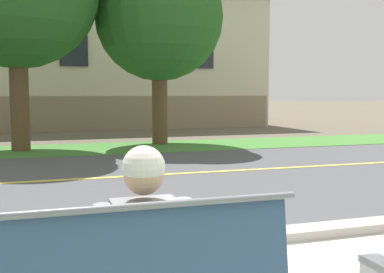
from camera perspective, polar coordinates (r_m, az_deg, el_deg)
The scene contains 9 objects.
ground_plane at distance 10.11m, azimuth -8.43°, elevation -3.40°, with size 140.00×140.00×0.00m, color #665B4C.
curb_edge at distance 4.74m, azimuth 3.02°, elevation -12.69°, with size 44.00×0.30×0.11m, color #ADA89E.
street_asphalt at distance 8.65m, azimuth -6.81°, elevation -4.82°, with size 52.00×8.00×0.01m, color #515156.
road_centre_line at distance 8.65m, azimuth -6.81°, elevation -4.79°, with size 48.00×0.14×0.01m, color #E0CC4C.
far_verge_grass at distance 13.08m, azimuth -10.59°, elevation -1.43°, with size 48.00×2.80×0.02m, color #478438.
seated_person_grey at distance 2.62m, azimuth -6.24°, elevation -13.51°, with size 0.52×0.68×1.25m.
shade_tree_centre at distance 14.08m, azimuth -3.47°, elevation 15.51°, with size 3.75×3.75×6.19m.
garden_wall at distance 19.52m, azimuth -8.49°, elevation 2.83°, with size 13.00×0.36×1.40m, color gray.
house_across_street at distance 22.85m, azimuth -7.97°, elevation 9.67°, with size 12.77×6.91×6.48m.
Camera 1 is at (-1.61, -1.87, 1.52)m, focal length 43.78 mm.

